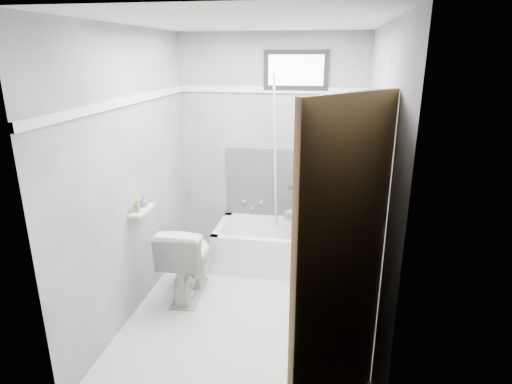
% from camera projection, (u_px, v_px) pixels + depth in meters
% --- Properties ---
extents(floor, '(2.60, 2.60, 0.00)m').
position_uv_depth(floor, '(249.00, 310.00, 3.81)').
color(floor, silver).
rests_on(floor, ground).
extents(ceiling, '(2.60, 2.60, 0.00)m').
position_uv_depth(ceiling, '(248.00, 22.00, 3.07)').
color(ceiling, silver).
rests_on(ceiling, floor).
extents(wall_back, '(2.00, 0.02, 2.40)m').
position_uv_depth(wall_back, '(271.00, 148.00, 4.66)').
color(wall_back, slate).
rests_on(wall_back, floor).
extents(wall_front, '(2.00, 0.02, 2.40)m').
position_uv_depth(wall_front, '(202.00, 252.00, 2.22)').
color(wall_front, slate).
rests_on(wall_front, floor).
extents(wall_left, '(0.02, 2.60, 2.40)m').
position_uv_depth(wall_left, '(132.00, 176.00, 3.60)').
color(wall_left, slate).
rests_on(wall_left, floor).
extents(wall_right, '(0.02, 2.60, 2.40)m').
position_uv_depth(wall_right, '(376.00, 188.00, 3.28)').
color(wall_right, slate).
rests_on(wall_right, floor).
extents(bathtub, '(1.50, 0.70, 0.42)m').
position_uv_depth(bathtub, '(286.00, 247.00, 4.58)').
color(bathtub, white).
rests_on(bathtub, floor).
extents(office_chair, '(0.87, 0.87, 1.08)m').
position_uv_depth(office_chair, '(319.00, 208.00, 4.42)').
color(office_chair, '#5B5B5F').
rests_on(office_chair, bathtub).
extents(toilet, '(0.45, 0.76, 0.72)m').
position_uv_depth(toilet, '(187.00, 259.00, 3.97)').
color(toilet, silver).
rests_on(toilet, floor).
extents(door, '(0.78, 0.78, 2.00)m').
position_uv_depth(door, '(392.00, 302.00, 2.14)').
color(door, '#50371E').
rests_on(door, floor).
extents(window, '(0.66, 0.04, 0.40)m').
position_uv_depth(window, '(296.00, 70.00, 4.35)').
color(window, black).
rests_on(window, wall_back).
extents(backerboard, '(1.50, 0.02, 0.78)m').
position_uv_depth(backerboard, '(293.00, 184.00, 4.73)').
color(backerboard, '#4C4C4F').
rests_on(backerboard, wall_back).
extents(trim_back, '(2.00, 0.02, 0.06)m').
position_uv_depth(trim_back, '(271.00, 90.00, 4.45)').
color(trim_back, white).
rests_on(trim_back, wall_back).
extents(trim_left, '(0.02, 2.60, 0.06)m').
position_uv_depth(trim_left, '(127.00, 101.00, 3.41)').
color(trim_left, white).
rests_on(trim_left, wall_left).
extents(pole, '(0.02, 0.41, 1.92)m').
position_uv_depth(pole, '(275.00, 167.00, 4.47)').
color(pole, white).
rests_on(pole, bathtub).
extents(shelf, '(0.10, 0.32, 0.02)m').
position_uv_depth(shelf, '(142.00, 210.00, 3.68)').
color(shelf, white).
rests_on(shelf, wall_left).
extents(soap_bottle_a, '(0.05, 0.05, 0.11)m').
position_uv_depth(soap_bottle_a, '(137.00, 206.00, 3.58)').
color(soap_bottle_a, olive).
rests_on(soap_bottle_a, shelf).
extents(soap_bottle_b, '(0.11, 0.11, 0.10)m').
position_uv_depth(soap_bottle_b, '(144.00, 201.00, 3.71)').
color(soap_bottle_b, slate).
rests_on(soap_bottle_b, shelf).
extents(faucet, '(0.26, 0.10, 0.16)m').
position_uv_depth(faucet, '(253.00, 204.00, 4.86)').
color(faucet, silver).
rests_on(faucet, wall_back).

